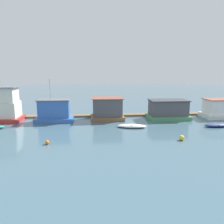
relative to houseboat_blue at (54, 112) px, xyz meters
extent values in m
plane|color=#426070|center=(8.63, 0.42, -1.50)|extent=(200.00, 200.00, 0.00)
cube|color=brown|center=(8.63, 3.27, -1.35)|extent=(51.00, 1.71, 0.30)
cube|color=#3866B7|center=(0.00, 0.00, -1.18)|extent=(5.54, 3.24, 0.63)
cube|color=#3866B7|center=(0.00, 0.00, 0.43)|extent=(4.47, 2.17, 2.59)
cube|color=slate|center=(0.00, 0.00, 1.78)|extent=(4.77, 2.47, 0.12)
cylinder|color=#B2B2B7|center=(-0.43, 0.00, 3.34)|extent=(0.12, 0.12, 3.01)
cube|color=brown|center=(8.00, 0.84, -1.20)|extent=(5.11, 4.12, 0.59)
cube|color=#4C4C51|center=(8.00, 0.84, 0.44)|extent=(4.43, 3.43, 2.70)
cube|color=brown|center=(8.00, 0.84, 1.85)|extent=(4.73, 3.73, 0.12)
cube|color=#4C9360|center=(17.63, 0.32, -1.20)|extent=(6.37, 4.02, 0.59)
cube|color=#4C4C51|center=(17.63, 0.32, 0.25)|extent=(5.61, 3.26, 2.31)
cube|color=#38383D|center=(17.63, 0.32, 1.47)|extent=(5.91, 3.56, 0.12)
cube|color=white|center=(26.46, 0.43, -1.16)|extent=(5.72, 3.79, 0.68)
cube|color=white|center=(26.46, 0.43, 0.30)|extent=(4.87, 2.95, 2.24)
cube|color=brown|center=(26.46, 0.43, 1.49)|extent=(5.17, 3.25, 0.12)
ellipsoid|color=white|center=(10.92, -4.72, -1.26)|extent=(4.03, 2.11, 0.47)
cube|color=#997F60|center=(10.92, -4.72, -1.10)|extent=(0.38, 1.20, 0.08)
ellipsoid|color=navy|center=(22.52, -5.36, -1.26)|extent=(3.47, 1.30, 0.47)
cube|color=#997F60|center=(22.52, -5.36, -1.09)|extent=(0.17, 1.06, 0.08)
cylinder|color=brown|center=(24.88, 2.17, -0.47)|extent=(0.31, 0.31, 2.04)
cylinder|color=brown|center=(10.07, 2.17, -0.54)|extent=(0.27, 0.27, 1.92)
sphere|color=orange|center=(0.96, -10.61, -1.28)|extent=(0.44, 0.44, 0.44)
sphere|color=yellow|center=(15.38, -10.58, -1.21)|extent=(0.58, 0.58, 0.58)
camera|label=1|loc=(5.67, -32.71, 5.99)|focal=35.00mm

